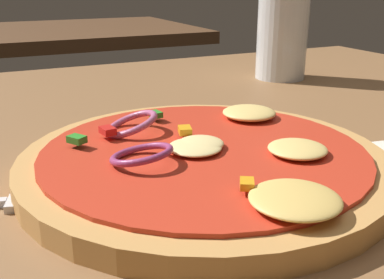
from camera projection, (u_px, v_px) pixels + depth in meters
name	position (u px, v px, depth m)	size (l,w,h in m)	color
dining_table	(120.00, 193.00, 0.35)	(1.23, 0.89, 0.03)	brown
pizza	(205.00, 160.00, 0.34)	(0.27, 0.27, 0.04)	tan
beer_glass	(282.00, 36.00, 0.65)	(0.07, 0.07, 0.13)	silver
background_table	(51.00, 34.00, 1.30)	(0.79, 0.53, 0.03)	#4C301C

